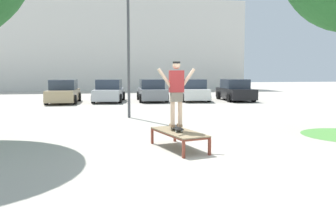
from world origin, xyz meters
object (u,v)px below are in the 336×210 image
(car_silver, at_px, (109,91))
(car_white, at_px, (194,91))
(skater, at_px, (176,89))
(car_tan, at_px, (64,92))
(skateboard, at_px, (176,128))
(car_grey, at_px, (152,91))
(skate_box, at_px, (179,133))
(car_black, at_px, (235,91))
(light_post, at_px, (128,29))

(car_silver, relative_size, car_white, 1.00)
(skater, xyz_separation_m, car_tan, (-4.37, 14.74, -0.84))
(skateboard, xyz_separation_m, car_white, (4.40, 14.95, 0.15))
(car_grey, bearing_deg, skate_box, -95.38)
(skateboard, distance_m, car_grey, 15.22)
(skate_box, xyz_separation_m, skateboard, (-0.04, 0.13, 0.12))
(car_tan, bearing_deg, car_grey, 3.96)
(skate_box, xyz_separation_m, car_grey, (1.44, 15.28, 0.28))
(skateboard, bearing_deg, car_grey, 84.44)
(skate_box, relative_size, car_tan, 0.48)
(skate_box, height_order, skateboard, skateboard)
(car_silver, xyz_separation_m, car_black, (8.77, -0.63, 0.00))
(skate_box, relative_size, car_grey, 0.48)
(skater, distance_m, car_black, 16.33)
(skate_box, relative_size, light_post, 0.35)
(skateboard, relative_size, car_black, 0.19)
(skater, height_order, car_black, skater)
(car_grey, height_order, car_white, same)
(skater, height_order, light_post, light_post)
(car_silver, bearing_deg, skater, -84.57)
(car_grey, bearing_deg, light_post, -104.31)
(skate_box, distance_m, skater, 1.13)
(skater, relative_size, car_white, 0.39)
(car_grey, relative_size, car_white, 0.97)
(car_black, bearing_deg, light_post, -134.79)
(skate_box, relative_size, car_white, 0.46)
(skate_box, xyz_separation_m, car_black, (7.29, 14.70, 0.28))
(car_white, bearing_deg, car_silver, 177.55)
(car_silver, height_order, light_post, light_post)
(skate_box, distance_m, car_black, 16.41)
(car_white, bearing_deg, skateboard, -106.41)
(skater, bearing_deg, car_tan, 106.53)
(skateboard, distance_m, skater, 0.99)
(skateboard, distance_m, car_black, 16.31)
(skate_box, height_order, light_post, light_post)
(car_black, xyz_separation_m, light_post, (-8.07, -8.13, 3.13))
(skate_box, height_order, car_grey, car_grey)
(car_black, relative_size, light_post, 0.74)
(skater, relative_size, car_silver, 0.39)
(car_silver, distance_m, car_black, 8.79)
(car_silver, bearing_deg, car_grey, -0.93)
(car_silver, bearing_deg, light_post, -85.45)
(skateboard, height_order, car_grey, car_grey)
(car_tan, height_order, car_black, same)
(skater, xyz_separation_m, car_black, (7.32, 14.57, -0.84))
(car_silver, bearing_deg, car_tan, -171.23)
(skateboard, relative_size, car_silver, 0.18)
(skater, height_order, car_tan, skater)
(skate_box, xyz_separation_m, skater, (-0.04, 0.13, 1.12))
(skater, xyz_separation_m, car_silver, (-1.45, 15.20, -0.84))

